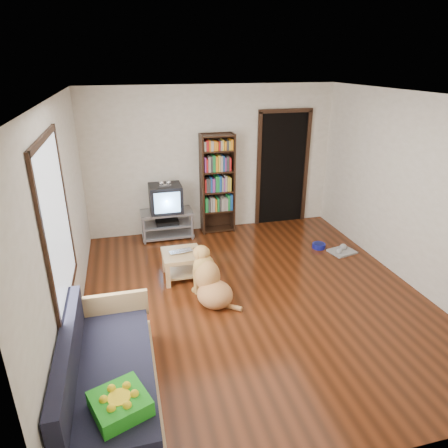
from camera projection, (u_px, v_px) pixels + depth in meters
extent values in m
plane|color=#56230E|center=(254.00, 296.00, 5.42)|extent=(5.00, 5.00, 0.00)
plane|color=white|center=(261.00, 96.00, 4.42)|extent=(5.00, 5.00, 0.00)
plane|color=silver|center=(212.00, 160.00, 7.16)|extent=(4.50, 0.00, 4.50)
plane|color=silver|center=(376.00, 329.00, 2.68)|extent=(4.50, 0.00, 4.50)
plane|color=silver|center=(64.00, 223.00, 4.41)|extent=(0.00, 5.00, 5.00)
plane|color=silver|center=(414.00, 192.00, 5.43)|extent=(0.00, 5.00, 5.00)
cube|color=green|center=(120.00, 404.00, 3.12)|extent=(0.52, 0.52, 0.14)
imported|color=silver|center=(182.00, 253.00, 5.71)|extent=(0.36, 0.27, 0.03)
cylinder|color=navy|center=(319.00, 246.00, 6.79)|extent=(0.22, 0.22, 0.08)
cube|color=#A2A2A2|center=(342.00, 251.00, 6.65)|extent=(0.46, 0.40, 0.03)
cube|color=white|center=(57.00, 223.00, 3.89)|extent=(0.02, 1.30, 1.60)
cube|color=black|center=(43.00, 139.00, 3.57)|extent=(0.03, 1.42, 0.06)
cube|color=black|center=(70.00, 295.00, 4.20)|extent=(0.03, 1.42, 0.06)
cube|color=black|center=(46.00, 255.00, 3.26)|extent=(0.03, 0.06, 1.70)
cube|color=black|center=(65.00, 200.00, 4.51)|extent=(0.03, 0.06, 1.70)
cube|color=black|center=(282.00, 169.00, 7.55)|extent=(0.90, 0.02, 2.10)
cube|color=black|center=(259.00, 171.00, 7.43)|extent=(0.07, 0.05, 2.14)
cube|color=black|center=(306.00, 168.00, 7.64)|extent=(0.07, 0.05, 2.14)
cube|color=black|center=(286.00, 111.00, 7.12)|extent=(1.03, 0.05, 0.07)
cube|color=#99999E|center=(166.00, 212.00, 7.04)|extent=(0.90, 0.45, 0.04)
cube|color=#99999E|center=(167.00, 224.00, 7.13)|extent=(0.86, 0.42, 0.03)
cube|color=#99999E|center=(168.00, 234.00, 7.20)|extent=(0.90, 0.45, 0.04)
cylinder|color=#99999E|center=(144.00, 231.00, 6.86)|extent=(0.04, 0.04, 0.50)
cylinder|color=#99999E|center=(192.00, 226.00, 7.05)|extent=(0.04, 0.04, 0.50)
cylinder|color=#99999E|center=(143.00, 222.00, 7.21)|extent=(0.04, 0.04, 0.50)
cylinder|color=#99999E|center=(189.00, 218.00, 7.41)|extent=(0.04, 0.04, 0.50)
cube|color=black|center=(167.00, 222.00, 7.11)|extent=(0.40, 0.30, 0.07)
cube|color=black|center=(166.00, 198.00, 6.94)|extent=(0.55, 0.48, 0.48)
cube|color=black|center=(164.00, 195.00, 7.12)|extent=(0.40, 0.14, 0.36)
cube|color=#8CBFF2|center=(167.00, 203.00, 6.72)|extent=(0.44, 0.02, 0.36)
cube|color=silver|center=(165.00, 185.00, 6.80)|extent=(0.20, 0.07, 0.02)
sphere|color=silver|center=(161.00, 183.00, 6.77)|extent=(0.09, 0.09, 0.09)
sphere|color=silver|center=(169.00, 182.00, 6.80)|extent=(0.09, 0.09, 0.09)
cube|color=black|center=(202.00, 185.00, 7.11)|extent=(0.03, 0.30, 1.80)
cube|color=black|center=(233.00, 183.00, 7.24)|extent=(0.03, 0.30, 1.80)
cube|color=black|center=(216.00, 182.00, 7.31)|extent=(0.60, 0.02, 1.80)
cube|color=black|center=(218.00, 228.00, 7.51)|extent=(0.56, 0.28, 0.02)
cube|color=black|center=(218.00, 210.00, 7.37)|extent=(0.56, 0.28, 0.03)
cube|color=black|center=(217.00, 191.00, 7.23)|extent=(0.56, 0.28, 0.02)
cube|color=black|center=(217.00, 171.00, 7.09)|extent=(0.56, 0.28, 0.02)
cube|color=black|center=(217.00, 150.00, 6.95)|extent=(0.56, 0.28, 0.02)
cube|color=black|center=(217.00, 135.00, 6.85)|extent=(0.56, 0.28, 0.02)
cube|color=tan|center=(115.00, 393.00, 3.70)|extent=(0.80, 1.80, 0.22)
cube|color=#1E1E2D|center=(112.00, 375.00, 3.62)|extent=(0.74, 1.74, 0.18)
cube|color=#1E1E2D|center=(68.00, 357.00, 3.44)|extent=(0.12, 1.74, 0.40)
cube|color=tan|center=(111.00, 306.00, 4.32)|extent=(0.80, 0.06, 0.30)
cube|color=tan|center=(182.00, 255.00, 5.75)|extent=(0.55, 0.55, 0.06)
cube|color=tan|center=(182.00, 271.00, 5.86)|extent=(0.45, 0.45, 0.03)
cube|color=tan|center=(168.00, 277.00, 5.57)|extent=(0.06, 0.06, 0.34)
cube|color=tan|center=(201.00, 273.00, 5.67)|extent=(0.06, 0.06, 0.34)
cube|color=tan|center=(164.00, 261.00, 5.99)|extent=(0.06, 0.06, 0.34)
cube|color=tan|center=(195.00, 258.00, 6.10)|extent=(0.06, 0.06, 0.34)
ellipsoid|color=#C07F4A|center=(215.00, 294.00, 5.20)|extent=(0.60, 0.63, 0.34)
ellipsoid|color=#C37B4B|center=(207.00, 276.00, 5.27)|extent=(0.43, 0.45, 0.45)
ellipsoid|color=tan|center=(204.00, 266.00, 5.30)|extent=(0.36, 0.34, 0.32)
ellipsoid|color=#CD864E|center=(201.00, 253.00, 5.28)|extent=(0.27, 0.29, 0.20)
ellipsoid|color=#B57B45|center=(197.00, 251.00, 5.37)|extent=(0.14, 0.19, 0.08)
sphere|color=black|center=(194.00, 249.00, 5.43)|extent=(0.04, 0.04, 0.04)
ellipsoid|color=#B89547|center=(198.00, 256.00, 5.21)|extent=(0.07, 0.08, 0.14)
ellipsoid|color=gold|center=(208.00, 253.00, 5.29)|extent=(0.07, 0.08, 0.14)
cylinder|color=#B49845|center=(196.00, 281.00, 5.43)|extent=(0.11, 0.13, 0.37)
cylinder|color=tan|center=(205.00, 278.00, 5.50)|extent=(0.11, 0.13, 0.37)
sphere|color=#B99047|center=(195.00, 290.00, 5.53)|extent=(0.09, 0.09, 0.09)
sphere|color=tan|center=(204.00, 287.00, 5.60)|extent=(0.09, 0.09, 0.09)
cylinder|color=#C17B4A|center=(231.00, 306.00, 5.15)|extent=(0.28, 0.26, 0.07)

